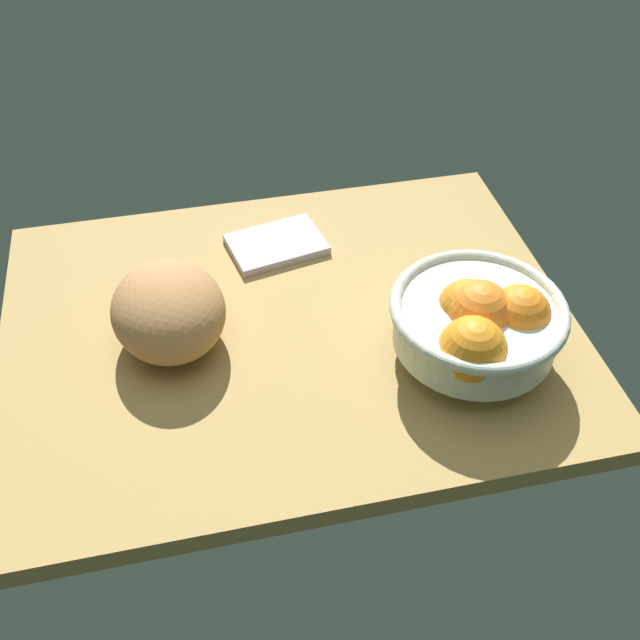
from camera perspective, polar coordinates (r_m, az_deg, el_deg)
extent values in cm
cube|color=#AB884C|center=(102.64, -2.36, -0.80)|extent=(77.22, 59.56, 3.00)
cylinder|color=silver|center=(98.07, 11.49, -2.11)|extent=(9.89, 9.89, 2.88)
cylinder|color=silver|center=(95.12, 11.84, -0.34)|extent=(20.51, 20.51, 5.60)
torus|color=silver|center=(93.23, 12.09, 0.90)|extent=(22.11, 22.11, 1.60)
sphere|color=orange|center=(94.56, 11.19, 0.82)|extent=(7.65, 7.65, 7.65)
sphere|color=orange|center=(89.33, 11.58, -2.31)|extent=(8.34, 8.34, 8.34)
sphere|color=orange|center=(95.08, 15.00, 0.32)|extent=(7.87, 7.87, 7.87)
sphere|color=orange|center=(94.01, 11.98, 0.38)|extent=(7.75, 7.75, 7.75)
sphere|color=orange|center=(93.90, 12.00, 0.45)|extent=(8.69, 8.69, 8.69)
ellipsoid|color=#B57E4D|center=(97.51, -11.55, 0.76)|extent=(16.67, 18.70, 10.65)
cube|color=silver|center=(113.69, -3.36, 5.82)|extent=(15.57, 12.25, 1.27)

